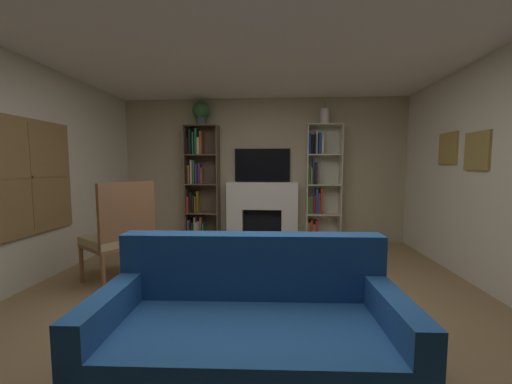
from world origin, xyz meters
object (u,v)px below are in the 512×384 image
object	(u,v)px
bookshelf_right	(319,186)
potted_plant	(201,112)
tv	(262,165)
vase_with_flowers	(325,116)
bookshelf_left	(199,185)
couch	(250,340)
fireplace	(262,210)
armchair	(121,232)

from	to	relation	value
bookshelf_right	potted_plant	bearing A→B (deg)	-178.61
tv	bookshelf_right	world-z (taller)	bookshelf_right
bookshelf_right	vase_with_flowers	bearing A→B (deg)	-35.41
bookshelf_left	couch	bearing A→B (deg)	-70.68
vase_with_flowers	couch	world-z (taller)	vase_with_flowers
potted_plant	vase_with_flowers	bearing A→B (deg)	-0.01
tv	bookshelf_right	bearing A→B (deg)	-4.13
bookshelf_left	vase_with_flowers	xyz separation A→B (m)	(2.16, -0.04, 1.17)
bookshelf_right	fireplace	bearing A→B (deg)	-179.11
fireplace	vase_with_flowers	xyz separation A→B (m)	(1.05, -0.03, 1.61)
fireplace	vase_with_flowers	world-z (taller)	vase_with_flowers
fireplace	armchair	bearing A→B (deg)	-127.76
fireplace	bookshelf_right	xyz separation A→B (m)	(0.98, 0.02, 0.44)
potted_plant	vase_with_flowers	size ratio (longest dim) A/B	0.94
tv	vase_with_flowers	bearing A→B (deg)	-6.54
bookshelf_right	armchair	bearing A→B (deg)	-141.75
bookshelf_right	potted_plant	size ratio (longest dim) A/B	5.02
bookshelf_left	armchair	bearing A→B (deg)	-101.36
tv	couch	bearing A→B (deg)	-88.44
bookshelf_left	couch	world-z (taller)	bookshelf_left
armchair	bookshelf_right	bearing A→B (deg)	38.25
potted_plant	armchair	size ratio (longest dim) A/B	0.35
bookshelf_right	vase_with_flowers	distance (m)	1.17
bookshelf_right	couch	size ratio (longest dim) A/B	1.14
vase_with_flowers	armchair	bearing A→B (deg)	-143.22
fireplace	armchair	distance (m)	2.46
vase_with_flowers	armchair	world-z (taller)	vase_with_flowers
tv	vase_with_flowers	distance (m)	1.33
bookshelf_right	couch	bearing A→B (deg)	-104.32
couch	tv	bearing A→B (deg)	91.56
couch	armchair	bearing A→B (deg)	136.90
tv	potted_plant	world-z (taller)	potted_plant
tv	armchair	distance (m)	2.64
bookshelf_right	vase_with_flowers	size ratio (longest dim) A/B	4.71
fireplace	tv	size ratio (longest dim) A/B	1.39
tv	potted_plant	xyz separation A→B (m)	(-1.05, -0.12, 0.91)
bookshelf_left	couch	size ratio (longest dim) A/B	1.14
fireplace	bookshelf_right	bearing A→B (deg)	0.89
couch	potted_plant	bearing A→B (deg)	108.56
fireplace	bookshelf_right	distance (m)	1.07
tv	armchair	bearing A→B (deg)	-126.57
bookshelf_right	vase_with_flowers	xyz separation A→B (m)	(0.07, -0.05, 1.17)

